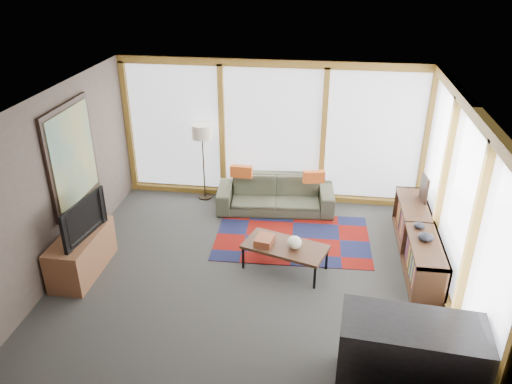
# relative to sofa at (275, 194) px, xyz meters

# --- Properties ---
(ground) EXTENTS (5.50, 5.50, 0.00)m
(ground) POSITION_rel_sofa_xyz_m (-0.13, -1.95, -0.30)
(ground) COLOR #2F2F2C
(ground) RESTS_ON ground
(room_envelope) EXTENTS (5.52, 5.02, 2.62)m
(room_envelope) POSITION_rel_sofa_xyz_m (0.36, -1.39, 1.24)
(room_envelope) COLOR #493C35
(room_envelope) RESTS_ON ground
(rug) EXTENTS (2.55, 1.69, 0.01)m
(rug) POSITION_rel_sofa_xyz_m (0.39, -0.95, -0.30)
(rug) COLOR #670E09
(rug) RESTS_ON ground
(sofa) EXTENTS (2.13, 0.98, 0.60)m
(sofa) POSITION_rel_sofa_xyz_m (0.00, 0.00, 0.00)
(sofa) COLOR #353829
(sofa) RESTS_ON ground
(pillow_left) EXTENTS (0.39, 0.13, 0.21)m
(pillow_left) POSITION_rel_sofa_xyz_m (-0.62, 0.00, 0.41)
(pillow_left) COLOR #C5521B
(pillow_left) RESTS_ON sofa
(pillow_right) EXTENTS (0.39, 0.19, 0.21)m
(pillow_right) POSITION_rel_sofa_xyz_m (0.67, -0.03, 0.41)
(pillow_right) COLOR #C5521B
(pillow_right) RESTS_ON sofa
(floor_lamp) EXTENTS (0.37, 0.37, 1.46)m
(floor_lamp) POSITION_rel_sofa_xyz_m (-1.37, 0.28, 0.43)
(floor_lamp) COLOR #2F2518
(floor_lamp) RESTS_ON ground
(coffee_table) EXTENTS (1.32, 0.93, 0.40)m
(coffee_table) POSITION_rel_sofa_xyz_m (0.34, -1.82, -0.10)
(coffee_table) COLOR #352511
(coffee_table) RESTS_ON ground
(book_stack) EXTENTS (0.29, 0.34, 0.10)m
(book_stack) POSITION_rel_sofa_xyz_m (0.03, -1.80, 0.15)
(book_stack) COLOR brown
(book_stack) RESTS_ON coffee_table
(vase) EXTENTS (0.26, 0.26, 0.19)m
(vase) POSITION_rel_sofa_xyz_m (0.47, -1.87, 0.19)
(vase) COLOR beige
(vase) RESTS_ON coffee_table
(bookshelf) EXTENTS (0.45, 2.45, 0.61)m
(bookshelf) POSITION_rel_sofa_xyz_m (2.30, -1.24, 0.01)
(bookshelf) COLOR #352511
(bookshelf) RESTS_ON ground
(bowl_a) EXTENTS (0.25, 0.25, 0.11)m
(bowl_a) POSITION_rel_sofa_xyz_m (2.29, -1.74, 0.37)
(bowl_a) COLOR black
(bowl_a) RESTS_ON bookshelf
(bowl_b) EXTENTS (0.17, 0.17, 0.08)m
(bowl_b) POSITION_rel_sofa_xyz_m (2.25, -1.41, 0.35)
(bowl_b) COLOR black
(bowl_b) RESTS_ON bookshelf
(shelf_picture) EXTENTS (0.08, 0.32, 0.42)m
(shelf_picture) POSITION_rel_sofa_xyz_m (2.44, -0.49, 0.52)
(shelf_picture) COLOR black
(shelf_picture) RESTS_ON bookshelf
(tv_console) EXTENTS (0.51, 1.23, 0.62)m
(tv_console) POSITION_rel_sofa_xyz_m (-2.57, -2.31, 0.01)
(tv_console) COLOR brown
(tv_console) RESTS_ON ground
(television) EXTENTS (0.27, 1.00, 0.57)m
(television) POSITION_rel_sofa_xyz_m (-2.53, -2.31, 0.60)
(television) COLOR black
(television) RESTS_ON tv_console
(bar_counter) EXTENTS (1.50, 0.79, 0.92)m
(bar_counter) POSITION_rel_sofa_xyz_m (1.82, -3.91, 0.16)
(bar_counter) COLOR black
(bar_counter) RESTS_ON ground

